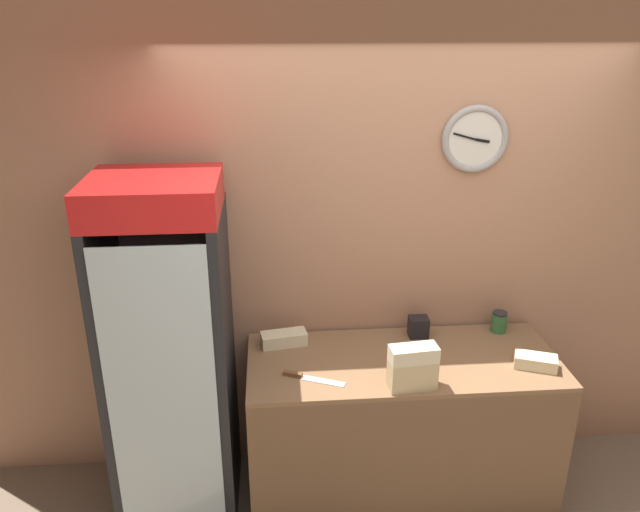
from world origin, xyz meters
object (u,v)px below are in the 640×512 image
object	(u,v)px
sandwich_flat_right	(536,362)
napkin_dispenser	(418,327)
sandwich_flat_left	(284,339)
chefs_knife	(305,377)
condiment_jar	(499,322)
beverage_cooler	(170,336)
sandwich_stack_top	(414,354)
sandwich_stack_bottom	(412,381)
sandwich_stack_middle	(413,367)

from	to	relation	value
sandwich_flat_right	napkin_dispenser	world-z (taller)	napkin_dispenser
sandwich_flat_left	chefs_knife	distance (m)	0.37
condiment_jar	napkin_dispenser	size ratio (longest dim) A/B	1.03
beverage_cooler	sandwich_stack_top	world-z (taller)	beverage_cooler
sandwich_stack_bottom	sandwich_stack_middle	size ratio (longest dim) A/B	1.00
sandwich_stack_middle	chefs_knife	bearing A→B (deg)	166.58
sandwich_stack_top	napkin_dispenser	world-z (taller)	sandwich_stack_top
sandwich_stack_bottom	sandwich_stack_top	distance (m)	0.16
condiment_jar	chefs_knife	bearing A→B (deg)	-160.64
condiment_jar	sandwich_stack_top	bearing A→B (deg)	-139.92
sandwich_stack_bottom	sandwich_flat_left	world-z (taller)	sandwich_stack_bottom
beverage_cooler	sandwich_flat_left	world-z (taller)	beverage_cooler
condiment_jar	sandwich_stack_middle	bearing A→B (deg)	-139.92
sandwich_stack_top	condiment_jar	size ratio (longest dim) A/B	2.00
chefs_knife	condiment_jar	bearing A→B (deg)	19.36
sandwich_stack_top	chefs_knife	distance (m)	0.57
sandwich_flat_left	napkin_dispenser	world-z (taller)	napkin_dispenser
sandwich_flat_left	napkin_dispenser	xyz separation A→B (m)	(0.78, 0.03, 0.02)
sandwich_stack_top	sandwich_flat_right	bearing A→B (deg)	10.78
sandwich_stack_bottom	napkin_dispenser	distance (m)	0.54
sandwich_stack_middle	sandwich_flat_left	world-z (taller)	sandwich_stack_middle
sandwich_stack_middle	condiment_jar	size ratio (longest dim) A/B	2.01
chefs_knife	napkin_dispenser	size ratio (longest dim) A/B	2.65
sandwich_flat_left	sandwich_stack_top	bearing A→B (deg)	-37.56
sandwich_stack_top	chefs_knife	size ratio (longest dim) A/B	0.78
sandwich_flat_right	beverage_cooler	bearing A→B (deg)	173.71
beverage_cooler	condiment_jar	bearing A→B (deg)	5.84
sandwich_stack_bottom	napkin_dispenser	bearing A→B (deg)	73.72
sandwich_stack_top	napkin_dispenser	distance (m)	0.55
chefs_knife	napkin_dispenser	distance (m)	0.78
sandwich_stack_top	sandwich_flat_right	world-z (taller)	sandwich_stack_top
sandwich_stack_top	sandwich_flat_left	world-z (taller)	sandwich_stack_top
beverage_cooler	sandwich_stack_middle	xyz separation A→B (m)	(1.23, -0.34, -0.04)
sandwich_flat_left	napkin_dispenser	size ratio (longest dim) A/B	2.25
sandwich_stack_bottom	sandwich_stack_top	world-z (taller)	sandwich_stack_top
beverage_cooler	sandwich_stack_bottom	distance (m)	1.28
chefs_knife	napkin_dispenser	xyz separation A→B (m)	(0.68, 0.39, 0.05)
beverage_cooler	sandwich_stack_bottom	xyz separation A→B (m)	(1.23, -0.34, -0.12)
beverage_cooler	condiment_jar	size ratio (longest dim) A/B	15.56
sandwich_flat_left	sandwich_stack_middle	bearing A→B (deg)	-37.56
beverage_cooler	sandwich_stack_middle	bearing A→B (deg)	-15.63
beverage_cooler	chefs_knife	world-z (taller)	beverage_cooler
sandwich_flat_right	condiment_jar	size ratio (longest dim) A/B	1.96
sandwich_stack_bottom	napkin_dispenser	xyz separation A→B (m)	(0.15, 0.51, 0.02)
sandwich_stack_bottom	sandwich_stack_top	xyz separation A→B (m)	(0.00, 0.00, 0.16)
sandwich_stack_middle	napkin_dispenser	bearing A→B (deg)	73.72
sandwich_flat_left	chefs_knife	bearing A→B (deg)	-74.42
beverage_cooler	sandwich_flat_left	bearing A→B (deg)	12.96
sandwich_flat_right	condiment_jar	world-z (taller)	condiment_jar
condiment_jar	napkin_dispenser	world-z (taller)	condiment_jar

